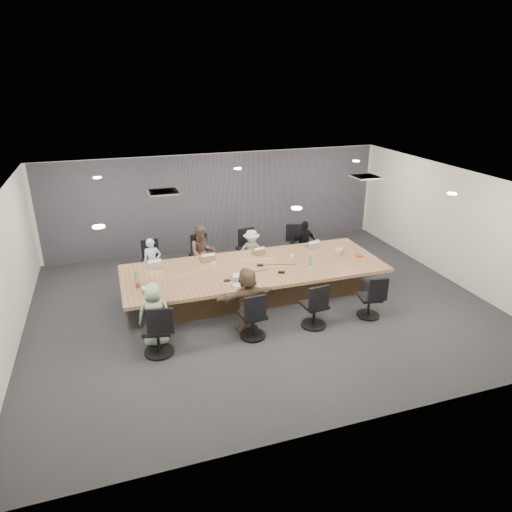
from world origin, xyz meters
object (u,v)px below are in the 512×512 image
object	(u,v)px
chair_5	(253,319)
person_5	(247,299)
laptop_4	(151,297)
snack_packet	(359,256)
person_3	(304,243)
laptop_5	(240,284)
stapler	(281,272)
chair_0	(152,265)
bottle_green_left	(136,275)
person_1	(202,253)
laptop_3	(313,246)
canvas_bag	(339,252)
conference_table	(255,280)
laptop_2	(258,253)
chair_2	(248,252)
chair_4	(158,333)
laptop_0	(155,265)
person_2	(251,251)
chair_6	(314,309)
bottle_clear	(215,266)
laptop_1	(207,259)
bottle_green_right	(310,260)
mug_brown	(138,285)
chair_1	(200,259)
chair_7	(369,300)
chair_3	(298,247)
person_0	(152,262)
person_4	(155,314)

from	to	relation	value
chair_5	person_5	world-z (taller)	person_5
laptop_4	snack_packet	distance (m)	5.10
person_3	person_5	xyz separation A→B (m)	(-2.43, -2.70, 0.04)
laptop_5	stapler	xyz separation A→B (m)	(1.05, 0.26, 0.02)
chair_0	bottle_green_left	xyz separation A→B (m)	(-0.46, -1.57, 0.46)
chair_0	person_1	world-z (taller)	person_1
laptop_3	person_5	size ratio (longest dim) A/B	0.26
canvas_bag	conference_table	bearing A→B (deg)	-177.69
laptop_2	laptop_3	bearing A→B (deg)	171.99
chair_2	stapler	world-z (taller)	chair_2
chair_4	laptop_0	world-z (taller)	chair_4
chair_4	person_2	size ratio (longest dim) A/B	0.76
conference_table	chair_6	xyz separation A→B (m)	(0.73, -1.70, 0.00)
chair_4	laptop_3	bearing A→B (deg)	42.03
person_3	laptop_5	world-z (taller)	person_3
bottle_clear	laptop_1	bearing A→B (deg)	92.41
bottle_green_right	mug_brown	size ratio (longest dim) A/B	2.10
chair_1	laptop_3	xyz separation A→B (m)	(2.77, -0.90, 0.34)
laptop_3	chair_7	bearing A→B (deg)	80.11
chair_5	laptop_4	bearing A→B (deg)	149.62
chair_3	canvas_bag	world-z (taller)	canvas_bag
chair_0	person_1	size ratio (longest dim) A/B	0.57
chair_3	chair_6	xyz separation A→B (m)	(-1.10, -3.40, 0.00)
chair_3	bottle_clear	distance (m)	3.20
person_1	person_0	bearing A→B (deg)	178.40
laptop_1	snack_packet	xyz separation A→B (m)	(3.56, -0.99, 0.01)
bottle_green_left	bottle_clear	distance (m)	1.74
mug_brown	chair_4	bearing A→B (deg)	-81.79
laptop_4	chair_4	bearing A→B (deg)	-83.03
laptop_2	canvas_bag	size ratio (longest dim) A/B	1.19
person_2	bottle_clear	xyz separation A→B (m)	(-1.27, -1.23, 0.26)
chair_4	canvas_bag	distance (m)	5.00
person_5	snack_packet	world-z (taller)	person_5
laptop_3	canvas_bag	bearing A→B (deg)	103.94
bottle_green_right	person_5	bearing A→B (deg)	-150.38
conference_table	chair_5	distance (m)	1.80
laptop_1	person_5	size ratio (longest dim) A/B	0.26
chair_3	laptop_0	world-z (taller)	chair_3
chair_2	chair_7	size ratio (longest dim) A/B	1.12
laptop_1	snack_packet	distance (m)	3.70
laptop_0	bottle_green_left	bearing A→B (deg)	49.91
chair_6	canvas_bag	bearing A→B (deg)	44.83
person_2	bottle_clear	bearing A→B (deg)	-129.44
person_5	mug_brown	world-z (taller)	person_5
person_4	bottle_clear	distance (m)	2.13
chair_7	bottle_green_right	world-z (taller)	bottle_green_right
chair_4	bottle_green_right	bearing A→B (deg)	32.52
chair_6	laptop_1	xyz separation A→B (m)	(-1.68, 2.50, 0.34)
chair_4	person_5	distance (m)	1.89
chair_0	canvas_bag	bearing A→B (deg)	156.89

